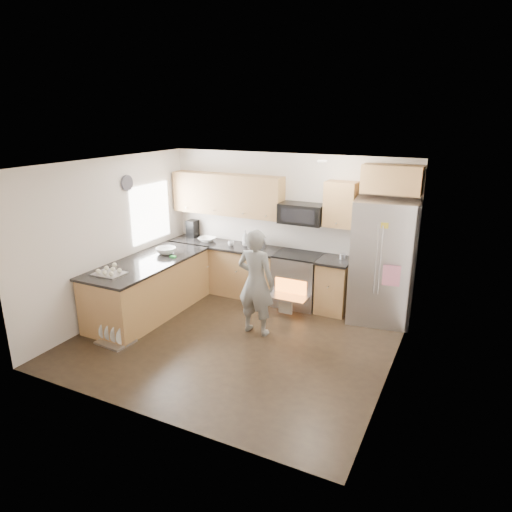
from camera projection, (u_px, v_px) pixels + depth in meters
The scene contains 8 objects.
ground at pixel (234, 340), 6.82m from camera, with size 4.50×4.50×0.00m, color black.
room_shell at pixel (231, 231), 6.35m from camera, with size 4.54×4.04×2.62m.
back_cabinet_run at pixel (251, 245), 8.28m from camera, with size 4.45×0.64×2.50m.
peninsula at pixel (149, 287), 7.63m from camera, with size 0.96×2.36×1.03m.
stove_range at pixel (298, 268), 7.92m from camera, with size 0.76×0.97×1.79m.
refrigerator at pixel (382, 262), 7.23m from camera, with size 1.07×0.88×1.99m.
person at pixel (256, 282), 6.84m from camera, with size 0.60×0.39×1.64m, color gray.
dish_rack at pixel (115, 337), 6.74m from camera, with size 0.53×0.44×0.31m.
Camera 1 is at (3.00, -5.35, 3.26)m, focal length 32.00 mm.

